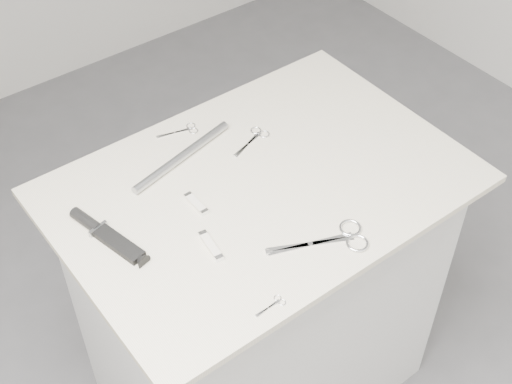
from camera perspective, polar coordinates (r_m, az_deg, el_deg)
ground at (r=2.48m, az=0.32°, el=-14.81°), size 4.00×4.00×0.01m
plinth at (r=2.10m, az=0.37°, el=-8.50°), size 0.90×0.60×0.90m
display_board at (r=1.76m, az=0.44°, el=0.52°), size 1.00×0.70×0.02m
large_shears at (r=1.63m, az=6.60°, el=-3.72°), size 0.23×0.14×0.01m
embroidery_scissors_a at (r=1.87m, az=-0.09°, el=4.39°), size 0.13×0.07×0.00m
embroidery_scissors_b at (r=1.91m, az=-5.77°, el=4.93°), size 0.11×0.06×0.00m
tiny_scissors at (r=1.50m, az=1.39°, el=-9.00°), size 0.07×0.03×0.00m
sheathed_knife at (r=1.66m, az=-12.09°, el=-3.23°), size 0.08×0.22×0.03m
pocket_knife_a at (r=1.70m, az=-4.81°, el=-0.96°), size 0.02×0.08×0.01m
pocket_knife_b at (r=1.60m, az=-3.64°, el=-4.31°), size 0.03×0.10×0.01m
metal_rail at (r=1.81m, az=-5.94°, el=2.86°), size 0.32×0.09×0.02m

